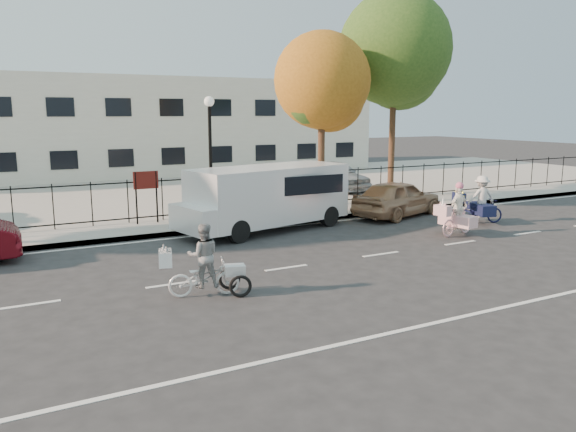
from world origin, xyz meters
TOP-DOWN VIEW (x-y plane):
  - ground at (0.00, 0.00)m, footprint 120.00×120.00m
  - road_markings at (0.00, 0.00)m, footprint 60.00×9.52m
  - curb at (0.00, 5.05)m, footprint 60.00×0.10m
  - sidewalk at (0.00, 6.10)m, footprint 60.00×2.20m
  - parking_lot at (0.00, 15.00)m, footprint 60.00×15.60m
  - iron_fence at (0.00, 7.20)m, footprint 58.00×0.06m
  - building at (0.00, 25.00)m, footprint 34.00×10.00m
  - lamppost at (0.50, 6.80)m, footprint 0.36×0.36m
  - street_sign at (-1.85, 6.80)m, footprint 0.85×0.06m
  - zebra_trike at (-2.59, -1.12)m, footprint 1.87×1.05m
  - unicorn_bike at (6.66, 0.84)m, footprint 1.76×1.25m
  - bull_bike at (8.87, 1.97)m, footprint 1.90×1.35m
  - white_van at (1.61, 4.50)m, footprint 6.40×3.23m
  - gold_sedan at (7.12, 4.45)m, footprint 4.46×2.85m
  - lot_car_d at (8.46, 10.93)m, footprint 1.81×4.31m
  - tree_mid at (5.63, 7.45)m, footprint 3.88×3.88m
  - tree_east at (9.86, 8.26)m, footprint 5.01×5.01m

SIDE VIEW (x-z plane):
  - ground at x=0.00m, z-range 0.00..0.00m
  - road_markings at x=0.00m, z-range 0.00..0.01m
  - curb at x=0.00m, z-range 0.00..0.15m
  - sidewalk at x=0.00m, z-range 0.00..0.15m
  - parking_lot at x=0.00m, z-range 0.00..0.15m
  - zebra_trike at x=-2.59m, z-range -0.18..1.42m
  - unicorn_bike at x=6.66m, z-range -0.23..1.51m
  - bull_bike at x=8.87m, z-range -0.17..1.54m
  - gold_sedan at x=7.12m, z-range 0.00..1.41m
  - lot_car_d at x=8.46m, z-range 0.15..1.61m
  - iron_fence at x=0.00m, z-range 0.15..1.65m
  - white_van at x=1.61m, z-range 0.11..2.26m
  - street_sign at x=-1.85m, z-range 0.52..2.32m
  - building at x=0.00m, z-range 0.00..6.00m
  - lamppost at x=0.50m, z-range 0.95..5.28m
  - tree_mid at x=5.63m, z-range 1.42..8.55m
  - tree_east at x=9.86m, z-range 1.84..11.02m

